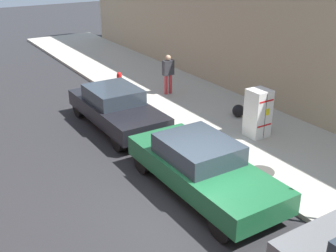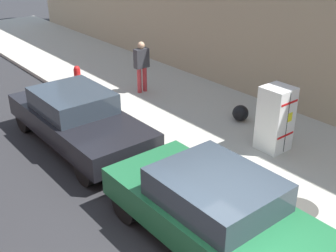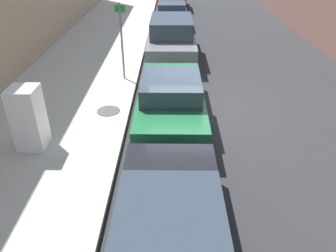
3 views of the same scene
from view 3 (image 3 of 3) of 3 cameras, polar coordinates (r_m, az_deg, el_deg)
ground_plane at (r=10.24m, az=3.36°, el=2.52°), size 80.00×80.00×0.00m
sidewalk_slab at (r=10.79m, az=-18.52°, el=2.83°), size 4.50×44.00×0.14m
discarded_refrigerator at (r=8.62m, az=-23.12°, el=1.26°), size 0.67×0.67×1.59m
manhole_cover at (r=10.12m, az=-10.35°, el=2.62°), size 0.70×0.70×0.02m
street_sign_post at (r=11.98m, az=-8.07°, el=14.91°), size 0.36×0.07×2.69m
parked_sedan_dark at (r=5.34m, az=0.30°, el=-18.68°), size 1.81×4.58×1.41m
parked_sedan_green at (r=9.44m, az=0.52°, el=5.06°), size 1.85×4.73×1.41m
parked_suv_gray at (r=14.79m, az=0.61°, el=15.14°), size 2.00×4.86×1.73m
parked_hatchback_blue at (r=20.20m, az=0.65°, el=18.79°), size 1.78×3.96×1.43m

